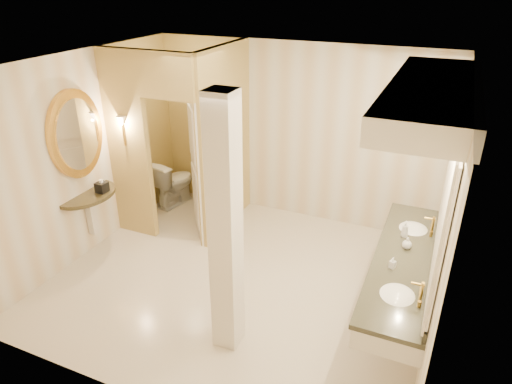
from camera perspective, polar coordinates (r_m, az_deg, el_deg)
floor at (r=5.96m, az=-2.06°, el=-10.86°), size 4.50×4.50×0.00m
ceiling at (r=4.86m, az=-2.58°, el=15.59°), size 4.50×4.50×0.00m
wall_back at (r=7.00m, az=4.83°, el=7.32°), size 4.50×0.02×2.70m
wall_front at (r=3.82m, az=-15.54°, el=-10.70°), size 4.50×0.02×2.70m
wall_left at (r=6.50m, az=-20.55°, el=4.24°), size 0.02×4.00×2.70m
wall_right at (r=4.84m, az=22.57°, el=-3.53°), size 0.02×4.00×2.70m
toilet_closet at (r=6.55m, az=-7.66°, el=6.18°), size 1.50×1.55×2.70m
wall_sconce at (r=6.47m, az=-16.39°, el=8.36°), size 0.14×0.14×0.42m
vanity at (r=4.69m, az=19.87°, el=-0.15°), size 0.75×2.62×2.09m
console_shelf at (r=6.39m, az=-21.10°, el=3.64°), size 0.89×0.89×1.90m
pillar at (r=4.33m, az=-3.85°, el=-4.93°), size 0.26×0.26×2.70m
tissue_box at (r=6.48m, az=-18.70°, el=0.57°), size 0.14×0.14×0.14m
toilet at (r=7.75m, az=-10.29°, el=1.23°), size 0.57×0.83×0.78m
soap_bottle_a at (r=4.82m, az=16.70°, el=-8.48°), size 0.07×0.07×0.12m
soap_bottle_b at (r=5.18m, az=18.37°, el=-6.08°), size 0.13×0.13×0.13m
soap_bottle_c at (r=5.37m, az=18.14°, el=-4.43°), size 0.08×0.08×0.20m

